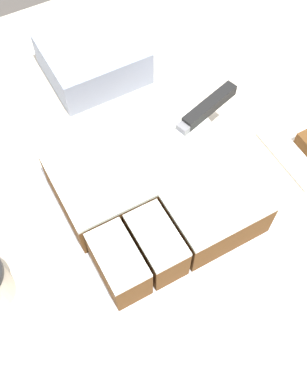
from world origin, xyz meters
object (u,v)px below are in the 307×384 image
at_px(knife, 199,115).
at_px(storage_box, 93,59).
at_px(cake_board, 154,205).
at_px(cake, 154,190).

relative_size(knife, storage_box, 1.61).
bearing_deg(storage_box, cake_board, -97.90).
distance_m(cake_board, knife, 0.18).
bearing_deg(knife, cake_board, 12.86).
relative_size(cake, knife, 0.94).
xyz_separation_m(cake_board, knife, (0.14, 0.08, 0.10)).
xyz_separation_m(knife, storage_box, (-0.09, 0.29, -0.06)).
distance_m(cake_board, storage_box, 0.37).
bearing_deg(cake, cake_board, -137.22).
xyz_separation_m(cake_board, storage_box, (0.05, 0.36, 0.04)).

